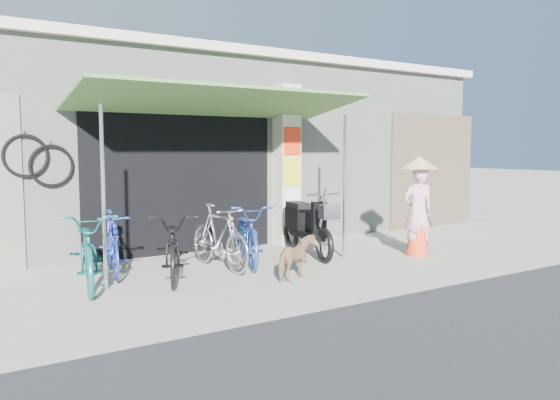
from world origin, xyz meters
TOP-DOWN VIEW (x-y plane):
  - ground at (0.00, 0.00)m, footprint 80.00×80.00m
  - bicycle_shop at (-0.00, 5.09)m, footprint 12.30×5.30m
  - shop_pillar at (0.85, 2.45)m, footprint 0.42×0.44m
  - awning at (-0.90, 1.63)m, footprint 4.60×1.88m
  - neighbour_right at (5.00, 2.59)m, footprint 2.60×0.06m
  - bike_teal at (-3.14, 1.01)m, footprint 1.02×2.00m
  - bike_blue at (-2.70, 1.52)m, footprint 0.70×1.59m
  - bike_black at (-2.04, 0.84)m, footprint 1.24×1.91m
  - bike_silver at (-1.23, 1.09)m, footprint 0.58×1.66m
  - bike_navy at (-0.68, 1.18)m, footprint 1.23×1.94m
  - street_dog at (-0.60, -0.09)m, footprint 0.78×0.60m
  - moped at (0.50, 1.29)m, footprint 0.68×1.94m
  - nun at (2.10, 0.26)m, footprint 0.64×0.64m

SIDE VIEW (x-z plane):
  - ground at x=0.00m, z-range 0.00..0.00m
  - street_dog at x=-0.60m, z-range 0.00..0.60m
  - bike_blue at x=-2.70m, z-range 0.00..0.93m
  - bike_black at x=-2.04m, z-range 0.00..0.95m
  - bike_navy at x=-0.68m, z-range 0.00..0.96m
  - bike_silver at x=-1.23m, z-range 0.00..0.98m
  - bike_teal at x=-3.14m, z-range 0.00..1.00m
  - moped at x=0.50m, z-range -0.05..1.06m
  - nun at x=2.10m, z-range 0.00..1.69m
  - neighbour_right at x=5.00m, z-range 0.00..2.60m
  - shop_pillar at x=0.85m, z-range 0.00..3.00m
  - bicycle_shop at x=0.00m, z-range 0.00..3.66m
  - awning at x=-0.90m, z-range 1.15..3.88m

